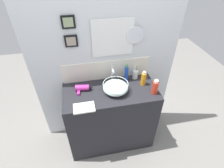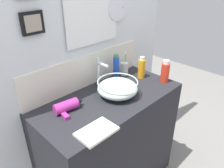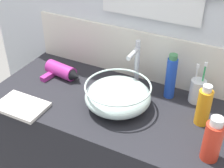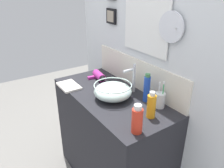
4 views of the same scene
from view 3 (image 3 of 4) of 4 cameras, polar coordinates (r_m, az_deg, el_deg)
The scene contains 9 objects.
back_panel at distance 1.50m, azimuth 4.62°, elevation 12.08°, with size 1.76×0.10×2.42m.
glass_bowl_sink at distance 1.35m, azimuth 1.08°, elevation -2.18°, with size 0.29×0.29×0.12m.
faucet at distance 1.45m, azimuth 4.41°, elevation 4.12°, with size 0.02×0.12×0.24m.
hair_drier at distance 1.59m, azimuth -9.10°, elevation 2.29°, with size 0.21×0.14×0.07m.
toothbrush_cup at distance 1.44m, azimuth 15.32°, elevation -1.18°, with size 0.07×0.07×0.20m.
shampoo_bottle at distance 1.30m, azimuth 16.43°, elevation -3.93°, with size 0.06×0.06×0.18m.
soap_dispenser at distance 1.16m, azimuth 17.91°, elevation -9.75°, with size 0.07×0.07×0.18m.
spray_bottle at distance 1.42m, azimuth 10.71°, elevation 1.28°, with size 0.05×0.05×0.22m.
hand_towel at distance 1.43m, azimuth -16.22°, elevation -3.90°, with size 0.22×0.15×0.02m, color silver.
Camera 3 is at (0.53, -1.00, 1.76)m, focal length 50.00 mm.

